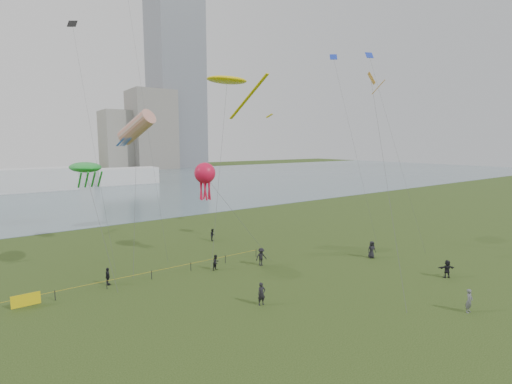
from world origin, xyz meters
TOP-DOWN VIEW (x-y plane):
  - ground_plane at (0.00, 0.00)m, footprint 400.00×400.00m
  - lake at (0.00, 100.00)m, footprint 400.00×120.00m
  - tower at (62.00, 168.00)m, footprint 24.00×24.00m
  - building_mid at (46.00, 162.00)m, footprint 20.00×20.00m
  - building_low at (32.00, 168.00)m, footprint 16.00×18.00m
  - pavilion_left at (-12.00, 95.00)m, footprint 22.00×8.00m
  - pavilion_right at (14.00, 98.00)m, footprint 18.00×7.00m
  - fence at (-15.03, 14.29)m, footprint 24.07×0.07m
  - kite_flyer at (8.01, -6.23)m, footprint 0.68×0.47m
  - spectator_a at (-2.75, 13.04)m, footprint 0.92×0.82m
  - spectator_b at (1.72, 11.47)m, footprint 1.29×0.85m
  - spectator_c at (-12.58, 15.20)m, footprint 0.39×0.94m
  - spectator_d at (13.19, 6.42)m, footprint 1.08×0.90m
  - spectator_e at (13.89, -1.56)m, footprint 1.60×1.26m
  - spectator_f at (-3.88, 3.88)m, footprint 0.71×0.52m
  - spectator_g at (2.49, 23.11)m, footprint 0.88×0.95m
  - kite_stingray at (2.56, 19.15)m, footprint 8.55×10.06m
  - kite_windsock at (-7.11, 22.33)m, footprint 5.05×9.53m
  - kite_creature at (-13.38, 17.86)m, footprint 2.62×7.33m
  - kite_octopus at (-1.69, 17.06)m, footprint 6.48×6.02m
  - kite_delta at (12.23, 6.29)m, footprint 9.34×11.35m
  - small_kites at (-4.65, 18.66)m, footprint 40.12×14.18m

SIDE VIEW (x-z plane):
  - ground_plane at x=0.00m, z-range 0.00..0.00m
  - lake at x=0.00m, z-range -0.02..0.06m
  - fence at x=-15.03m, z-range 0.03..1.08m
  - spectator_a at x=-2.75m, z-range 0.00..1.56m
  - spectator_g at x=2.49m, z-range 0.00..1.57m
  - spectator_c at x=-12.58m, z-range 0.00..1.60m
  - spectator_e at x=13.89m, z-range 0.00..1.70m
  - kite_flyer at x=8.01m, z-range 0.00..1.79m
  - spectator_f at x=-3.88m, z-range 0.00..1.81m
  - spectator_b at x=1.72m, z-range 0.00..1.88m
  - spectator_d at x=13.19m, z-range 0.00..1.89m
  - pavilion_right at x=14.00m, z-range 0.00..5.00m
  - pavilion_left at x=-12.00m, z-range 0.00..6.00m
  - kite_octopus at x=-1.69m, z-range 4.07..14.64m
  - kite_creature at x=-13.38m, z-range 4.97..15.89m
  - building_low at x=32.00m, z-range 0.00..28.00m
  - kite_windsock at x=-7.11m, z-range 6.19..22.43m
  - kite_delta at x=12.23m, z-range 8.11..28.04m
  - building_mid at x=46.00m, z-range 0.00..38.00m
  - kite_stingray at x=2.56m, z-range 9.63..29.84m
  - small_kites at x=-4.65m, z-range 19.61..29.04m
  - tower at x=62.00m, z-range 0.00..120.00m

